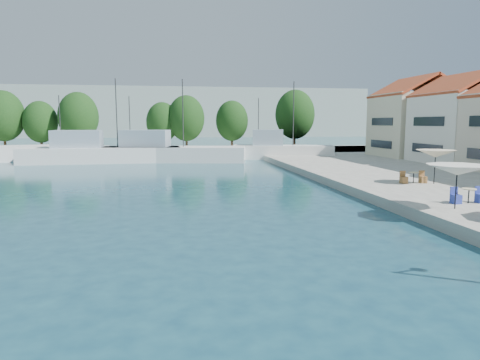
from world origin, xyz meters
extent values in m
cube|color=gray|center=(-8.00, 67.00, 0.30)|extent=(90.00, 16.00, 0.60)
cube|color=#99A79C|center=(-30.00, 160.00, 8.00)|extent=(180.00, 40.00, 16.00)
cube|color=#99A79C|center=(40.00, 180.00, 6.00)|extent=(140.00, 40.00, 12.00)
cube|color=white|center=(24.00, 42.00, 4.10)|extent=(8.00, 8.50, 7.00)
pyramid|color=#BD392A|center=(24.00, 42.00, 9.40)|extent=(8.40, 8.80, 1.80)
cube|color=beige|center=(24.00, 51.00, 4.35)|extent=(8.60, 8.50, 7.50)
pyramid|color=#BD392A|center=(24.00, 51.00, 9.90)|extent=(9.00, 8.80, 1.80)
cube|color=white|center=(-13.53, 54.80, 0.70)|extent=(18.17, 5.22, 2.20)
cube|color=#8799A6|center=(-16.23, 54.72, 2.80)|extent=(5.51, 3.76, 2.00)
cylinder|color=#2D2D2D|center=(-11.72, 54.85, 5.80)|extent=(0.12, 0.12, 8.00)
cylinder|color=#2D2D2D|center=(-18.03, 54.67, 4.80)|extent=(0.10, 0.10, 6.00)
cube|color=silver|center=(-5.80, 54.80, 0.70)|extent=(18.88, 7.90, 2.20)
cube|color=#8799A6|center=(-8.51, 55.29, 2.80)|extent=(6.06, 4.57, 2.00)
cylinder|color=#2D2D2D|center=(-3.99, 54.48, 5.80)|extent=(0.12, 0.12, 8.00)
cylinder|color=#2D2D2D|center=(-10.31, 55.61, 4.80)|extent=(0.10, 0.10, 6.00)
cube|color=silver|center=(8.70, 55.76, 0.70)|extent=(13.12, 6.42, 2.20)
cube|color=#8799A6|center=(6.86, 56.24, 2.80)|extent=(4.33, 3.42, 2.00)
cylinder|color=#2D2D2D|center=(9.93, 55.43, 5.80)|extent=(0.12, 0.12, 8.00)
cylinder|color=#2D2D2D|center=(5.63, 56.56, 4.80)|extent=(0.10, 0.10, 6.00)
cylinder|color=#3F2B19|center=(-29.53, 69.80, 2.54)|extent=(0.36, 0.36, 3.89)
ellipsoid|color=#113612|center=(-29.53, 69.80, 5.66)|extent=(5.91, 5.91, 7.39)
cylinder|color=#3F2B19|center=(-24.44, 69.66, 2.21)|extent=(0.36, 0.36, 3.22)
ellipsoid|color=#113612|center=(-24.44, 69.66, 4.79)|extent=(4.90, 4.90, 6.12)
cylinder|color=#3F2B19|center=(-18.81, 68.56, 2.50)|extent=(0.36, 0.36, 3.79)
ellipsoid|color=#113612|center=(-18.81, 68.56, 5.53)|extent=(5.77, 5.77, 7.21)
cylinder|color=#3F2B19|center=(-6.74, 68.95, 2.19)|extent=(0.36, 0.36, 3.19)
ellipsoid|color=#113612|center=(-6.74, 68.95, 4.75)|extent=(4.85, 4.85, 6.06)
cylinder|color=#3F2B19|center=(-3.15, 68.20, 2.42)|extent=(0.36, 0.36, 3.64)
ellipsoid|color=#113612|center=(-3.15, 68.20, 5.33)|extent=(5.54, 5.54, 6.92)
cylinder|color=#3F2B19|center=(4.08, 70.00, 2.28)|extent=(0.36, 0.36, 3.36)
ellipsoid|color=#113612|center=(4.08, 70.00, 4.97)|extent=(5.11, 5.11, 6.38)
cylinder|color=#3F2B19|center=(14.23, 69.51, 2.67)|extent=(0.36, 0.36, 4.14)
ellipsoid|color=#113612|center=(14.23, 69.51, 5.99)|extent=(6.30, 6.30, 7.87)
cylinder|color=black|center=(7.91, 20.61, 1.66)|extent=(0.06, 0.06, 2.11)
cone|color=silver|center=(7.91, 20.61, 2.46)|extent=(2.89, 2.89, 0.50)
cylinder|color=black|center=(11.94, 28.41, 1.74)|extent=(0.06, 0.06, 2.28)
cone|color=beige|center=(11.94, 28.41, 2.63)|extent=(2.60, 2.60, 0.50)
cylinder|color=black|center=(9.49, 21.77, 0.97)|extent=(0.06, 0.06, 0.74)
cylinder|color=beige|center=(9.49, 21.77, 1.34)|extent=(0.70, 0.70, 0.04)
cube|color=#27389F|center=(8.79, 21.77, 0.83)|extent=(0.42, 0.42, 0.46)
cylinder|color=black|center=(10.75, 28.92, 0.97)|extent=(0.06, 0.06, 0.74)
cylinder|color=beige|center=(10.75, 28.92, 1.34)|extent=(0.70, 0.70, 0.04)
cube|color=olive|center=(11.45, 28.92, 0.83)|extent=(0.42, 0.42, 0.46)
cube|color=olive|center=(10.05, 28.92, 0.83)|extent=(0.42, 0.42, 0.46)
camera|label=1|loc=(-5.34, 2.46, 4.67)|focal=32.00mm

